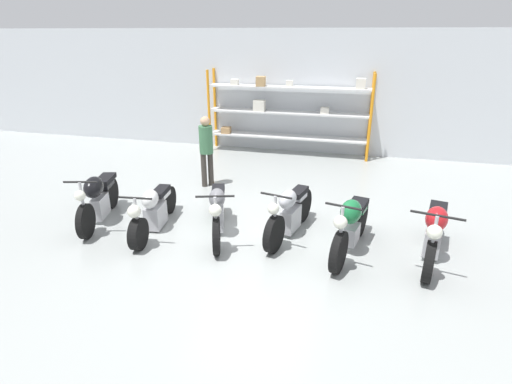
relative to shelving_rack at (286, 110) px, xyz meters
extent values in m
plane|color=#9EA3A0|center=(0.34, -5.46, -1.34)|extent=(30.00, 30.00, 0.00)
cube|color=silver|center=(0.34, 0.38, 0.46)|extent=(30.00, 0.08, 3.60)
cylinder|color=orange|center=(-2.35, -0.26, -0.11)|extent=(0.08, 0.08, 2.46)
cylinder|color=orange|center=(2.43, -0.26, -0.11)|extent=(0.08, 0.08, 2.46)
cylinder|color=orange|center=(-2.35, 0.29, -0.11)|extent=(0.08, 0.08, 2.46)
cylinder|color=orange|center=(2.43, 0.29, -0.11)|extent=(0.08, 0.08, 2.46)
cube|color=silver|center=(0.04, 0.01, -0.82)|extent=(4.78, 0.55, 0.05)
cube|color=silver|center=(0.04, 0.01, -0.08)|extent=(4.78, 0.55, 0.05)
cube|color=silver|center=(0.04, 0.01, 0.65)|extent=(4.78, 0.55, 0.05)
cube|color=silver|center=(-0.81, -0.08, 0.10)|extent=(0.33, 0.28, 0.32)
cube|color=silver|center=(-1.58, -0.04, 0.76)|extent=(0.23, 0.22, 0.17)
cube|color=#A87F51|center=(-1.87, -0.09, -0.70)|extent=(0.29, 0.29, 0.18)
cube|color=silver|center=(1.13, 0.05, 0.02)|extent=(0.27, 0.32, 0.16)
cube|color=silver|center=(0.06, 0.06, 0.76)|extent=(0.20, 0.20, 0.17)
cube|color=silver|center=(2.08, 0.00, 0.82)|extent=(0.26, 0.30, 0.28)
cube|color=tan|center=(-0.76, -0.11, 0.81)|extent=(0.28, 0.33, 0.27)
cylinder|color=black|center=(-2.52, -6.27, -1.01)|extent=(0.26, 0.65, 0.64)
cylinder|color=black|center=(-2.86, -4.95, -1.01)|extent=(0.26, 0.65, 0.64)
cube|color=#ADADB2|center=(-2.70, -5.56, -1.05)|extent=(0.32, 0.55, 0.43)
ellipsoid|color=black|center=(-2.66, -5.72, -0.57)|extent=(0.46, 0.62, 0.39)
cube|color=black|center=(-2.81, -5.14, -0.63)|extent=(0.41, 0.65, 0.10)
cube|color=black|center=(-2.80, -5.18, -0.72)|extent=(0.33, 0.46, 0.12)
cylinder|color=#ADADB2|center=(-2.53, -6.25, -0.65)|extent=(0.06, 0.06, 0.74)
sphere|color=silver|center=(-2.51, -6.31, -0.50)|extent=(0.19, 0.19, 0.19)
cylinder|color=black|center=(-2.53, -6.22, -0.28)|extent=(0.58, 0.18, 0.04)
cylinder|color=black|center=(-1.40, -6.40, -1.06)|extent=(0.22, 0.57, 0.56)
cylinder|color=black|center=(-1.57, -4.90, -1.06)|extent=(0.22, 0.57, 0.56)
cube|color=#ADADB2|center=(-1.49, -5.60, -1.08)|extent=(0.34, 0.54, 0.43)
ellipsoid|color=silver|center=(-1.47, -5.77, -0.68)|extent=(0.32, 0.45, 0.33)
cube|color=black|center=(-1.53, -5.27, -0.73)|extent=(0.29, 0.57, 0.10)
cube|color=silver|center=(-1.54, -5.16, -0.82)|extent=(0.24, 0.41, 0.12)
cylinder|color=#ADADB2|center=(-1.41, -6.38, -0.73)|extent=(0.06, 0.06, 0.64)
sphere|color=silver|center=(-1.40, -6.45, -0.61)|extent=(0.22, 0.22, 0.22)
cylinder|color=black|center=(-1.41, -6.35, -0.41)|extent=(0.57, 0.10, 0.04)
cylinder|color=black|center=(-0.05, -6.23, -1.01)|extent=(0.29, 0.65, 0.65)
cylinder|color=black|center=(-0.48, -4.81, -1.01)|extent=(0.29, 0.65, 0.65)
cube|color=#ADADB2|center=(-0.28, -5.47, -1.04)|extent=(0.32, 0.52, 0.41)
ellipsoid|color=slate|center=(-0.23, -5.63, -0.59)|extent=(0.40, 0.50, 0.34)
cube|color=black|center=(-0.37, -5.17, -0.64)|extent=(0.37, 0.55, 0.10)
cube|color=slate|center=(-0.41, -5.05, -0.73)|extent=(0.30, 0.39, 0.12)
cylinder|color=#ADADB2|center=(-0.06, -6.21, -0.66)|extent=(0.06, 0.06, 0.70)
sphere|color=silver|center=(-0.04, -6.27, -0.52)|extent=(0.21, 0.21, 0.21)
cylinder|color=black|center=(-0.06, -6.18, -0.32)|extent=(0.61, 0.22, 0.04)
cylinder|color=black|center=(0.87, -5.92, -1.01)|extent=(0.27, 0.66, 0.65)
cylinder|color=black|center=(1.18, -4.59, -1.01)|extent=(0.27, 0.66, 0.65)
cube|color=#ADADB2|center=(1.03, -5.21, -1.04)|extent=(0.34, 0.55, 0.43)
ellipsoid|color=#B7B7BF|center=(1.00, -5.38, -0.59)|extent=(0.37, 0.54, 0.32)
cube|color=black|center=(1.11, -4.87, -0.64)|extent=(0.33, 0.56, 0.10)
cube|color=#B7B7BF|center=(1.12, -4.83, -0.73)|extent=(0.27, 0.40, 0.12)
cylinder|color=#ADADB2|center=(0.88, -5.91, -0.67)|extent=(0.06, 0.06, 0.68)
sphere|color=silver|center=(0.86, -5.97, -0.52)|extent=(0.19, 0.19, 0.19)
cylinder|color=black|center=(0.88, -5.88, -0.33)|extent=(0.55, 0.16, 0.04)
cylinder|color=black|center=(1.96, -6.28, -1.00)|extent=(0.27, 0.68, 0.67)
cylinder|color=black|center=(2.28, -4.95, -1.00)|extent=(0.27, 0.68, 0.67)
cube|color=#ADADB2|center=(2.13, -5.57, -1.03)|extent=(0.30, 0.42, 0.32)
ellipsoid|color=#196B38|center=(2.09, -5.73, -0.55)|extent=(0.43, 0.52, 0.39)
cube|color=black|center=(2.20, -5.26, -0.60)|extent=(0.38, 0.53, 0.10)
cube|color=#196B38|center=(2.22, -5.18, -0.69)|extent=(0.31, 0.38, 0.12)
cylinder|color=#ADADB2|center=(1.96, -6.26, -0.62)|extent=(0.06, 0.06, 0.75)
sphere|color=silver|center=(1.95, -6.33, -0.47)|extent=(0.21, 0.21, 0.21)
cylinder|color=black|center=(1.97, -6.23, -0.25)|extent=(0.55, 0.16, 0.04)
cylinder|color=black|center=(3.28, -6.22, -1.01)|extent=(0.27, 0.66, 0.64)
cylinder|color=black|center=(3.59, -4.78, -1.01)|extent=(0.27, 0.66, 0.64)
cube|color=#ADADB2|center=(3.44, -5.45, -1.05)|extent=(0.35, 0.55, 0.42)
ellipsoid|color=#B2191E|center=(3.41, -5.61, -0.58)|extent=(0.42, 0.51, 0.39)
cube|color=black|center=(3.52, -5.09, -0.63)|extent=(0.39, 0.63, 0.10)
cube|color=#B2191E|center=(3.53, -5.03, -0.72)|extent=(0.32, 0.45, 0.12)
cylinder|color=#ADADB2|center=(3.28, -6.20, -0.65)|extent=(0.06, 0.06, 0.74)
sphere|color=silver|center=(3.26, -6.27, -0.50)|extent=(0.22, 0.22, 0.22)
cylinder|color=black|center=(3.29, -6.17, -0.28)|extent=(0.73, 0.19, 0.04)
cylinder|color=#38332D|center=(-1.27, -3.17, -0.93)|extent=(0.13, 0.13, 0.82)
cylinder|color=#38332D|center=(-1.39, -3.30, -0.93)|extent=(0.13, 0.13, 0.82)
cylinder|color=#3F724C|center=(-1.33, -3.23, -0.19)|extent=(0.45, 0.45, 0.65)
sphere|color=tan|center=(-1.33, -3.23, 0.24)|extent=(0.22, 0.22, 0.22)
camera|label=1|loc=(2.03, -11.79, 2.15)|focal=28.00mm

